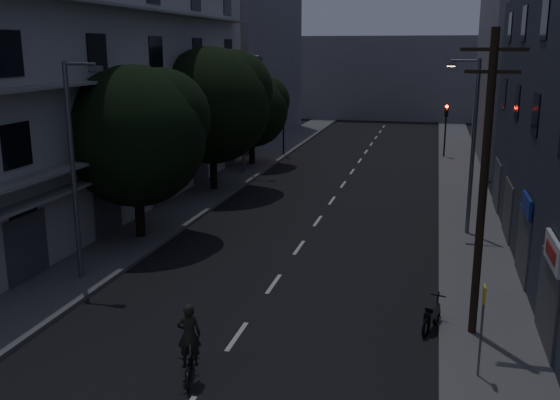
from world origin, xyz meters
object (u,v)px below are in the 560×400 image
at_px(utility_pole, 484,181).
at_px(bus_stop_sign, 483,314).
at_px(motorcycle, 432,317).
at_px(cyclist, 190,355).

distance_m(utility_pole, bus_stop_sign, 4.02).
bearing_deg(motorcycle, bus_stop_sign, -50.17).
xyz_separation_m(bus_stop_sign, cyclist, (-7.41, -1.80, -1.16)).
xyz_separation_m(utility_pole, motorcycle, (-1.21, 0.19, -4.44)).
relative_size(utility_pole, motorcycle, 5.43).
xyz_separation_m(utility_pole, cyclist, (-7.39, -4.50, -4.14)).
bearing_deg(cyclist, utility_pole, 13.65).
distance_m(motorcycle, cyclist, 7.76).
xyz_separation_m(bus_stop_sign, motorcycle, (-1.23, 2.88, -1.46)).
distance_m(bus_stop_sign, cyclist, 7.71).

